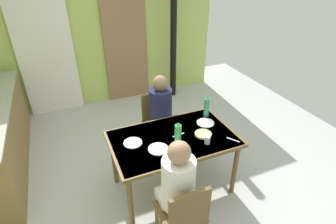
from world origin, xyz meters
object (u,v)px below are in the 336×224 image
chair_far_diner (158,120)px  person_near_diner (178,181)px  person_far_diner (161,107)px  water_bottle_green_far (178,135)px  dining_table (173,143)px  chair_near_diner (183,214)px  water_bottle_green_near (207,107)px  serving_bowl_center (180,153)px

chair_far_diner → person_near_diner: (-0.36, -1.43, 0.28)m
person_far_diner → water_bottle_green_far: person_far_diner is taller
dining_table → chair_near_diner: size_ratio=1.60×
water_bottle_green_near → serving_bowl_center: water_bottle_green_near is taller
person_far_diner → serving_bowl_center: size_ratio=4.53×
person_near_diner → serving_bowl_center: 0.40m
chair_far_diner → water_bottle_green_near: water_bottle_green_near is taller
chair_near_diner → serving_bowl_center: 0.59m
chair_far_diner → person_near_diner: bearing=76.0°
water_bottle_green_near → chair_near_diner: bearing=-127.9°
chair_near_diner → chair_far_diner: size_ratio=1.00×
person_near_diner → water_bottle_green_near: bearing=48.2°
water_bottle_green_far → chair_near_diner: bearing=-110.0°
dining_table → serving_bowl_center: serving_bowl_center is taller
person_near_diner → water_bottle_green_far: bearing=65.1°
person_far_diner → dining_table: bearing=80.2°
chair_far_diner → water_bottle_green_near: size_ratio=3.14×
person_far_diner → water_bottle_green_far: (-0.13, -0.80, 0.11)m
chair_near_diner → water_bottle_green_near: size_ratio=3.14×
water_bottle_green_near → serving_bowl_center: 0.85m
chair_far_diner → person_near_diner: 1.50m
serving_bowl_center → water_bottle_green_far: bearing=72.1°
person_near_diner → water_bottle_green_near: person_near_diner is taller
dining_table → water_bottle_green_far: bearing=-96.2°
chair_far_diner → water_bottle_green_far: 1.02m
dining_table → person_far_diner: person_far_diner is taller
chair_near_diner → person_near_diner: person_near_diner is taller
chair_near_diner → chair_far_diner: bearing=77.2°
person_near_diner → person_far_diner: same height
person_near_diner → serving_bowl_center: bearing=62.5°
dining_table → person_far_diner: size_ratio=1.81×
person_near_diner → serving_bowl_center: (0.18, 0.35, 0.00)m
person_near_diner → person_far_diner: size_ratio=1.00×
water_bottle_green_far → serving_bowl_center: bearing=-107.9°
chair_near_diner → person_far_diner: size_ratio=1.13×
dining_table → chair_far_diner: chair_far_diner is taller
person_far_diner → water_bottle_green_far: 0.82m
person_near_diner → chair_far_diner: bearing=76.0°
person_far_diner → water_bottle_green_far: bearing=80.9°
chair_far_diner → water_bottle_green_near: (0.46, -0.52, 0.39)m
chair_near_diner → water_bottle_green_far: size_ratio=2.92×
water_bottle_green_near → person_near_diner: bearing=-131.8°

